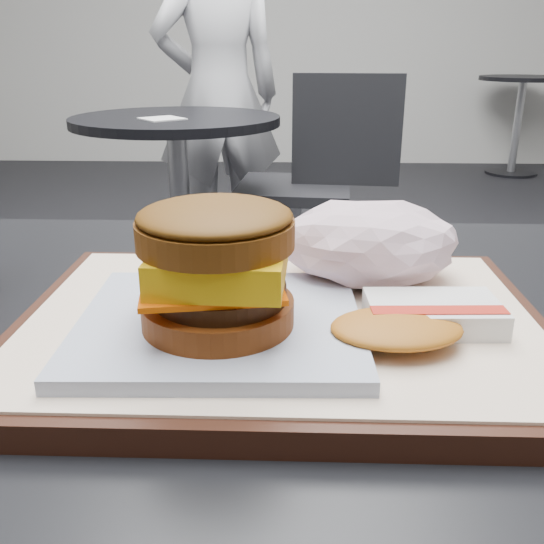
{
  "coord_description": "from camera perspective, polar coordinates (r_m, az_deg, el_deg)",
  "views": [
    {
      "loc": [
        0.05,
        -0.42,
        0.97
      ],
      "look_at": [
        0.03,
        -0.05,
        0.83
      ],
      "focal_mm": 40.0,
      "sensor_mm": 36.0,
      "label": 1
    }
  ],
  "objects": [
    {
      "name": "customer_table",
      "position": [
        0.57,
        -3.34,
        -22.32
      ],
      "size": [
        0.8,
        0.6,
        0.77
      ],
      "color": "#A5A5AA",
      "rests_on": "ground"
    },
    {
      "name": "serving_tray",
      "position": [
        0.44,
        0.86,
        -5.17
      ],
      "size": [
        0.38,
        0.28,
        0.02
      ],
      "color": "black",
      "rests_on": "customer_table"
    },
    {
      "name": "breakfast_sandwich",
      "position": [
        0.39,
        -5.08,
        -0.8
      ],
      "size": [
        0.19,
        0.18,
        0.09
      ],
      "color": "silver",
      "rests_on": "serving_tray"
    },
    {
      "name": "hash_brown",
      "position": [
        0.42,
        13.5,
        -4.41
      ],
      "size": [
        0.12,
        0.09,
        0.02
      ],
      "color": "white",
      "rests_on": "serving_tray"
    },
    {
      "name": "crumpled_wrapper",
      "position": [
        0.5,
        9.04,
        2.77
      ],
      "size": [
        0.15,
        0.11,
        0.06
      ],
      "primitive_type": null,
      "color": "white",
      "rests_on": "serving_tray"
    },
    {
      "name": "neighbor_table",
      "position": [
        2.15,
        -8.76,
        8.99
      ],
      "size": [
        0.7,
        0.7,
        0.75
      ],
      "color": "black",
      "rests_on": "ground"
    },
    {
      "name": "napkin",
      "position": [
        2.03,
        -10.31,
        14.01
      ],
      "size": [
        0.17,
        0.17,
        0.0
      ],
      "primitive_type": "cube",
      "rotation": [
        0.0,
        0.0,
        0.68
      ],
      "color": "white",
      "rests_on": "neighbor_table"
    },
    {
      "name": "neighbor_chair",
      "position": [
        2.31,
        3.81,
        8.99
      ],
      "size": [
        0.62,
        0.46,
        0.88
      ],
      "color": "#98989C",
      "rests_on": "ground"
    },
    {
      "name": "patron",
      "position": [
        2.75,
        -5.03,
        16.3
      ],
      "size": [
        0.65,
        0.52,
        1.54
      ],
      "primitive_type": "imported",
      "rotation": [
        0.0,
        0.0,
        3.45
      ],
      "color": "silver",
      "rests_on": "ground"
    },
    {
      "name": "bg_table_far",
      "position": [
        5.24,
        22.34,
        14.62
      ],
      "size": [
        0.66,
        0.66,
        0.75
      ],
      "color": "black",
      "rests_on": "ground"
    }
  ]
}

